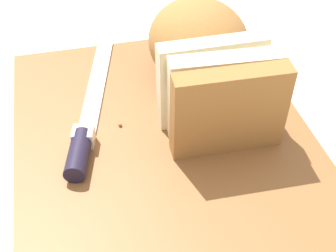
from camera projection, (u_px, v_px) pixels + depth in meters
The scene contains 6 objects.
ground_plane at pixel (168, 162), 0.52m from camera, with size 3.00×3.00×0.00m, color silver.
cutting_board at pixel (168, 155), 0.51m from camera, with size 0.43×0.32×0.02m, color brown.
bread_loaf at pixel (205, 57), 0.54m from camera, with size 0.22×0.13×0.10m.
bread_knife at pixel (86, 130), 0.51m from camera, with size 0.28×0.09×0.02m.
crumb_near_knife at pixel (207, 115), 0.54m from camera, with size 0.00×0.00×0.00m, color #996633.
crumb_near_loaf at pixel (120, 125), 0.53m from camera, with size 0.00×0.00×0.00m, color #996633.
Camera 1 is at (0.35, -0.08, 0.38)m, focal length 50.69 mm.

